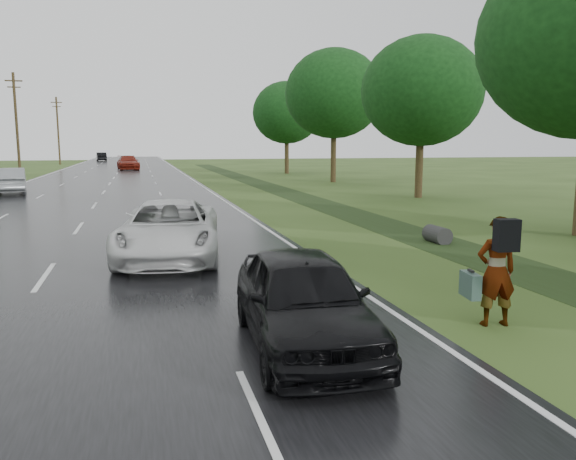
% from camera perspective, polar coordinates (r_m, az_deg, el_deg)
% --- Properties ---
extents(road, '(14.00, 180.00, 0.04)m').
position_cam_1_polar(road, '(51.18, -17.41, 4.86)').
color(road, black).
rests_on(road, ground).
extents(edge_stripe_east, '(0.12, 180.00, 0.01)m').
position_cam_1_polar(edge_stripe_east, '(51.32, -9.84, 5.17)').
color(edge_stripe_east, silver).
rests_on(edge_stripe_east, road).
extents(edge_stripe_west, '(0.12, 180.00, 0.01)m').
position_cam_1_polar(edge_stripe_west, '(51.92, -24.89, 4.52)').
color(edge_stripe_west, silver).
rests_on(edge_stripe_west, road).
extents(center_line, '(0.12, 180.00, 0.01)m').
position_cam_1_polar(center_line, '(51.18, -17.41, 4.88)').
color(center_line, silver).
rests_on(center_line, road).
extents(drainage_ditch, '(2.20, 120.00, 0.56)m').
position_cam_1_polar(drainage_ditch, '(26.59, 5.59, 1.98)').
color(drainage_ditch, '#1F2F12').
rests_on(drainage_ditch, ground).
extents(utility_pole_far, '(1.60, 0.26, 10.00)m').
position_cam_1_polar(utility_pole_far, '(62.13, -25.87, 9.79)').
color(utility_pole_far, '#392A17').
rests_on(utility_pole_far, ground).
extents(utility_pole_distant, '(1.60, 0.26, 10.00)m').
position_cam_1_polar(utility_pole_distant, '(91.77, -22.33, 9.40)').
color(utility_pole_distant, '#392A17').
rests_on(utility_pole_distant, ground).
extents(tree_east_c, '(7.00, 7.00, 9.29)m').
position_cam_1_polar(tree_east_c, '(34.13, 13.44, 13.54)').
color(tree_east_c, '#392A17').
rests_on(tree_east_c, ground).
extents(tree_east_d, '(8.00, 8.00, 10.76)m').
position_cam_1_polar(tree_east_d, '(46.86, 4.71, 13.63)').
color(tree_east_d, '#392A17').
rests_on(tree_east_d, ground).
extents(tree_east_f, '(7.20, 7.20, 9.62)m').
position_cam_1_polar(tree_east_f, '(60.08, -0.13, 11.84)').
color(tree_east_f, '#392A17').
rests_on(tree_east_f, ground).
extents(pedestrian, '(0.91, 0.87, 1.94)m').
position_cam_1_polar(pedestrian, '(10.38, 20.32, -3.82)').
color(pedestrian, '#A5998C').
rests_on(pedestrian, ground).
extents(white_pickup, '(3.32, 5.97, 1.58)m').
position_cam_1_polar(white_pickup, '(15.66, -11.99, 0.01)').
color(white_pickup, silver).
rests_on(white_pickup, road).
extents(dark_sedan, '(2.03, 4.50, 1.50)m').
position_cam_1_polar(dark_sedan, '(8.70, 1.56, -7.05)').
color(dark_sedan, black).
rests_on(dark_sedan, road).
extents(silver_sedan, '(2.52, 5.13, 1.62)m').
position_cam_1_polar(silver_sedan, '(39.44, -26.35, 4.51)').
color(silver_sedan, '#94989C').
rests_on(silver_sedan, road).
extents(far_car_red, '(2.92, 6.01, 1.68)m').
position_cam_1_polar(far_car_red, '(70.82, -15.94, 6.60)').
color(far_car_red, maroon).
rests_on(far_car_red, road).
extents(far_car_dark, '(2.15, 4.85, 1.55)m').
position_cam_1_polar(far_car_dark, '(106.55, -18.43, 7.07)').
color(far_car_dark, black).
rests_on(far_car_dark, road).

